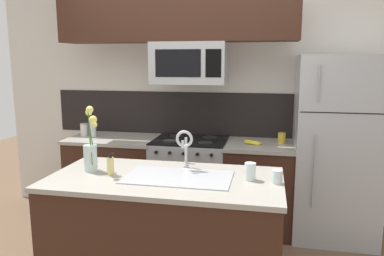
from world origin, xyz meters
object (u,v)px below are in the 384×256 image
Objects in this scene: storage_jar_medium at (93,128)px; dish_soap_bottle at (111,166)px; sink_faucet at (185,144)px; flower_vase at (91,152)px; stove_range at (190,182)px; banana_bunch at (253,142)px; spare_glass at (277,177)px; microwave at (190,63)px; drinking_glass at (250,171)px; storage_jar_tall at (84,129)px; coffee_tin at (282,138)px; refrigerator at (335,148)px.

storage_jar_medium is 1.16× the size of dish_soap_bottle.
flower_vase is (-0.68, -0.19, -0.05)m from sink_faucet.
dish_soap_bottle is (-0.50, -0.25, -0.13)m from sink_faucet.
banana_bunch is at bearing -5.27° from stove_range.
flower_vase is (-1.37, 0.02, 0.10)m from spare_glass.
microwave is 8.07× the size of spare_glass.
storage_jar_tall is at bearing 146.82° from drinking_glass.
flower_vase is at bearing -164.50° from sink_faucet.
dish_soap_bottle is (-1.25, -1.33, 0.01)m from coffee_tin.
refrigerator is (1.44, 0.04, -0.81)m from microwave.
coffee_tin is (2.15, 0.01, -0.01)m from storage_jar_tall.
banana_bunch is at bearing -3.43° from microwave.
sink_faucet is (-0.47, -0.97, 0.18)m from banana_bunch.
dish_soap_bottle is at bearing -153.15° from sink_faucet.
storage_jar_medium is (-1.10, 0.00, 0.54)m from stove_range.
sink_faucet is 3.32× the size of spare_glass.
storage_jar_medium is 0.38× the size of flower_vase.
storage_jar_medium is at bearing 140.91° from sink_faucet.
banana_bunch is 1.56m from dish_soap_bottle.
drinking_glass reaches higher than spare_glass.
banana_bunch is at bearing 63.96° from sink_faucet.
storage_jar_tall is at bearing 142.41° from sink_faucet.
sink_faucet is 0.55m from drinking_glass.
stove_range is at bearing 124.89° from spare_glass.
spare_glass is at bearing -31.54° from storage_jar_tall.
coffee_tin is (0.93, 0.05, 0.50)m from stove_range.
microwave is at bearing 176.57° from banana_bunch.
storage_jar_medium is (-1.10, 0.03, -0.70)m from microwave.
microwave is at bearing -1.30° from storage_jar_medium.
storage_jar_tall reaches higher than spare_glass.
stove_range is 0.80m from banana_bunch.
storage_jar_tall is at bearing 176.94° from banana_bunch.
storage_jar_medium is 2.03m from coffee_tin.
banana_bunch is (1.87, -0.10, -0.04)m from storage_jar_tall.
storage_jar_medium reaches higher than coffee_tin.
sink_faucet is (-1.27, -1.05, 0.21)m from refrigerator.
storage_jar_medium is 0.62× the size of sink_faucet.
stove_range is 1.42m from dish_soap_bottle.
sink_faucet is (-0.75, -1.08, 0.14)m from coffee_tin.
drinking_glass is at bearing 168.69° from spare_glass.
sink_faucet is at bearing -140.26° from refrigerator.
storage_jar_tall is 1.60m from dish_soap_bottle.
spare_glass is (1.19, 0.05, -0.02)m from dish_soap_bottle.
microwave reaches higher than sink_faucet.
banana_bunch is (-0.79, -0.08, 0.04)m from refrigerator.
stove_range is at bearing -176.92° from coffee_tin.
microwave reaches higher than stove_range.
storage_jar_medium reaches higher than storage_jar_tall.
dish_soap_bottle reaches higher than coffee_tin.
refrigerator is 1.66m from sink_faucet.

